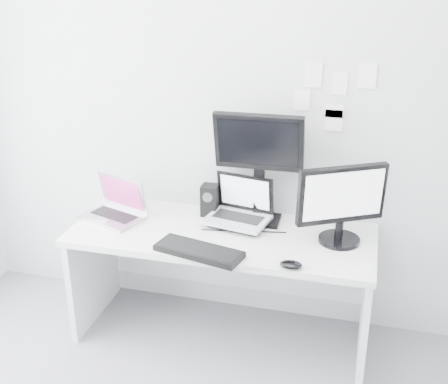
# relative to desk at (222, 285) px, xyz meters

# --- Properties ---
(back_wall) EXTENTS (3.60, 0.00, 3.60)m
(back_wall) POSITION_rel_desk_xyz_m (0.00, 0.35, 0.99)
(back_wall) COLOR #B3B6B8
(back_wall) RESTS_ON ground
(desk) EXTENTS (1.80, 0.70, 0.73)m
(desk) POSITION_rel_desk_xyz_m (0.00, 0.00, 0.00)
(desk) COLOR white
(desk) RESTS_ON ground
(macbook) EXTENTS (0.43, 0.38, 0.27)m
(macbook) POSITION_rel_desk_xyz_m (-0.71, 0.01, 0.50)
(macbook) COLOR #A8A8AC
(macbook) RESTS_ON desk
(speaker) EXTENTS (0.10, 0.10, 0.20)m
(speaker) POSITION_rel_desk_xyz_m (-0.13, 0.22, 0.47)
(speaker) COLOR black
(speaker) RESTS_ON desk
(dell_laptop) EXTENTS (0.41, 0.35, 0.31)m
(dell_laptop) POSITION_rel_desk_xyz_m (0.07, 0.11, 0.52)
(dell_laptop) COLOR silver
(dell_laptop) RESTS_ON desk
(rear_monitor) EXTENTS (0.53, 0.20, 0.71)m
(rear_monitor) POSITION_rel_desk_xyz_m (0.17, 0.21, 0.72)
(rear_monitor) COLOR black
(rear_monitor) RESTS_ON desk
(samsung_monitor) EXTENTS (0.57, 0.46, 0.48)m
(samsung_monitor) POSITION_rel_desk_xyz_m (0.68, 0.06, 0.60)
(samsung_monitor) COLOR black
(samsung_monitor) RESTS_ON desk
(keyboard) EXTENTS (0.52, 0.28, 0.03)m
(keyboard) POSITION_rel_desk_xyz_m (-0.05, -0.28, 0.38)
(keyboard) COLOR black
(keyboard) RESTS_ON desk
(mouse) EXTENTS (0.12, 0.08, 0.04)m
(mouse) POSITION_rel_desk_xyz_m (0.46, -0.31, 0.38)
(mouse) COLOR black
(mouse) RESTS_ON desk
(wall_note_0) EXTENTS (0.10, 0.00, 0.14)m
(wall_note_0) POSITION_rel_desk_xyz_m (0.45, 0.34, 1.26)
(wall_note_0) COLOR white
(wall_note_0) RESTS_ON back_wall
(wall_note_1) EXTENTS (0.09, 0.00, 0.13)m
(wall_note_1) POSITION_rel_desk_xyz_m (0.60, 0.34, 1.22)
(wall_note_1) COLOR white
(wall_note_1) RESTS_ON back_wall
(wall_note_2) EXTENTS (0.10, 0.00, 0.14)m
(wall_note_2) POSITION_rel_desk_xyz_m (0.75, 0.34, 1.26)
(wall_note_2) COLOR white
(wall_note_2) RESTS_ON back_wall
(wall_note_3) EXTENTS (0.11, 0.00, 0.08)m
(wall_note_3) POSITION_rel_desk_xyz_m (0.58, 0.34, 1.05)
(wall_note_3) COLOR white
(wall_note_3) RESTS_ON back_wall
(wall_note_4) EXTENTS (0.09, 0.00, 0.13)m
(wall_note_4) POSITION_rel_desk_xyz_m (0.39, 0.34, 1.11)
(wall_note_4) COLOR white
(wall_note_4) RESTS_ON back_wall
(wall_note_5) EXTENTS (0.11, 0.00, 0.13)m
(wall_note_5) POSITION_rel_desk_xyz_m (0.59, 0.34, 1.00)
(wall_note_5) COLOR white
(wall_note_5) RESTS_ON back_wall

